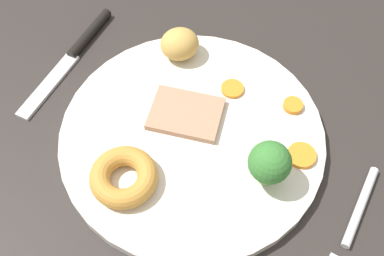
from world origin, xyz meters
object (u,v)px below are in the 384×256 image
object	(u,v)px
meat_slice_main	(183,117)
knife	(75,51)
dinner_plate	(192,136)
carrot_coin_front	(301,155)
carrot_coin_back	(293,105)
carrot_coin_side	(229,87)
broccoli_floret	(270,163)
yorkshire_pudding	(124,177)
fork	(349,235)
roast_potato_left	(180,44)

from	to	relation	value
meat_slice_main	knife	bearing A→B (deg)	-4.96
dinner_plate	carrot_coin_front	size ratio (longest dim) A/B	9.53
dinner_plate	carrot_coin_back	size ratio (longest dim) A/B	13.04
carrot_coin_front	carrot_coin_back	bearing A→B (deg)	-55.32
carrot_coin_front	knife	size ratio (longest dim) A/B	0.16
carrot_coin_front	carrot_coin_side	world-z (taller)	carrot_coin_front
carrot_coin_back	carrot_coin_side	world-z (taller)	carrot_coin_back
broccoli_floret	meat_slice_main	bearing A→B (deg)	-7.85
dinner_plate	broccoli_floret	bearing A→B (deg)	176.87
yorkshire_pudding	carrot_coin_side	world-z (taller)	yorkshire_pudding
carrot_coin_front	carrot_coin_back	size ratio (longest dim) A/B	1.37
broccoli_floret	dinner_plate	bearing A→B (deg)	-3.13
carrot_coin_side	fork	bearing A→B (deg)	156.03
carrot_coin_side	fork	xyz separation A→B (cm)	(-18.69, 8.31, -1.22)
roast_potato_left	carrot_coin_front	world-z (taller)	roast_potato_left
yorkshire_pudding	roast_potato_left	xyz separation A→B (cm)	(4.89, -17.26, 0.78)
carrot_coin_side	knife	distance (cm)	20.02
broccoli_floret	fork	xyz separation A→B (cm)	(-9.68, 0.35, -4.33)
meat_slice_main	roast_potato_left	size ratio (longest dim) A/B	1.69
meat_slice_main	yorkshire_pudding	xyz separation A→B (cm)	(0.70, 9.65, 0.64)
carrot_coin_back	fork	world-z (taller)	carrot_coin_back
carrot_coin_side	broccoli_floret	size ratio (longest dim) A/B	0.46
broccoli_floret	knife	world-z (taller)	broccoli_floret
dinner_plate	carrot_coin_side	world-z (taller)	carrot_coin_side
dinner_plate	yorkshire_pudding	world-z (taller)	yorkshire_pudding
dinner_plate	meat_slice_main	bearing A→B (deg)	-29.43
dinner_plate	carrot_coin_front	distance (cm)	11.89
fork	knife	size ratio (longest dim) A/B	0.83
carrot_coin_back	carrot_coin_side	xyz separation A→B (cm)	(7.31, 1.64, -0.09)
yorkshire_pudding	carrot_coin_back	bearing A→B (deg)	-119.64
carrot_coin_front	broccoli_floret	bearing A→B (deg)	65.96
knife	carrot_coin_back	bearing A→B (deg)	97.20
carrot_coin_back	fork	size ratio (longest dim) A/B	0.14
yorkshire_pudding	carrot_coin_back	xyz separation A→B (cm)	(-10.09, -17.72, -0.74)
carrot_coin_front	yorkshire_pudding	bearing A→B (deg)	42.27
carrot_coin_front	carrot_coin_back	world-z (taller)	same
dinner_plate	fork	distance (cm)	18.98
carrot_coin_side	fork	distance (cm)	20.49
knife	meat_slice_main	bearing A→B (deg)	78.40
yorkshire_pudding	carrot_coin_front	size ratio (longest dim) A/B	2.28
knife	roast_potato_left	bearing A→B (deg)	110.94
carrot_coin_side	dinner_plate	bearing A→B (deg)	87.94
roast_potato_left	carrot_coin_side	xyz separation A→B (cm)	(-7.67, 1.17, -1.61)
dinner_plate	knife	size ratio (longest dim) A/B	1.56
roast_potato_left	carrot_coin_front	xyz separation A→B (cm)	(-18.61, 4.79, -1.55)
carrot_coin_side	fork	size ratio (longest dim) A/B	0.17
meat_slice_main	yorkshire_pudding	size ratio (longest dim) A/B	1.12
yorkshire_pudding	carrot_coin_front	bearing A→B (deg)	-137.73
carrot_coin_front	meat_slice_main	bearing A→B (deg)	12.20
carrot_coin_front	fork	distance (cm)	9.14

